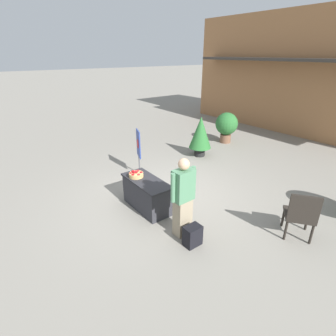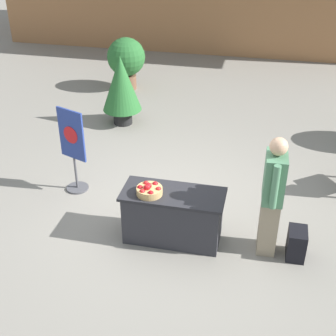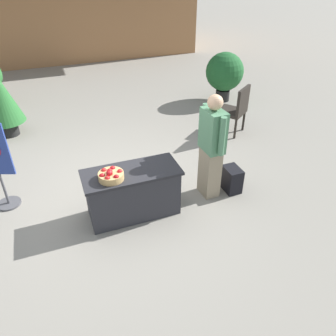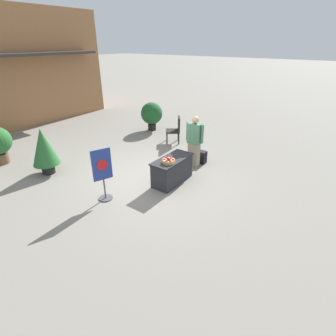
{
  "view_description": "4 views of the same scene",
  "coord_description": "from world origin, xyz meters",
  "px_view_note": "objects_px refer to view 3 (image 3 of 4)",
  "views": [
    {
      "loc": [
        4.88,
        -3.6,
        3.48
      ],
      "look_at": [
        0.44,
        -0.25,
        1.02
      ],
      "focal_mm": 28.0,
      "sensor_mm": 36.0,
      "label": 1
    },
    {
      "loc": [
        1.27,
        -5.77,
        4.2
      ],
      "look_at": [
        0.07,
        -0.44,
        0.97
      ],
      "focal_mm": 50.0,
      "sensor_mm": 36.0,
      "label": 2
    },
    {
      "loc": [
        -0.68,
        -4.47,
        3.29
      ],
      "look_at": [
        0.74,
        -0.75,
        0.71
      ],
      "focal_mm": 35.0,
      "sensor_mm": 36.0,
      "label": 3
    },
    {
      "loc": [
        -5.37,
        -4.6,
        3.77
      ],
      "look_at": [
        -0.08,
        -0.75,
        0.57
      ],
      "focal_mm": 28.0,
      "sensor_mm": 36.0,
      "label": 4
    }
  ],
  "objects_px": {
    "apple_basket": "(111,175)",
    "patio_chair": "(236,108)",
    "backpack": "(232,179)",
    "display_table": "(133,192)",
    "person_visitor": "(212,147)",
    "potted_plant_near_right": "(0,98)",
    "potted_plant_far_left": "(225,73)"
  },
  "relations": [
    {
      "from": "person_visitor",
      "to": "patio_chair",
      "type": "bearing_deg",
      "value": -132.41
    },
    {
      "from": "potted_plant_near_right",
      "to": "potted_plant_far_left",
      "type": "height_order",
      "value": "potted_plant_near_right"
    },
    {
      "from": "person_visitor",
      "to": "display_table",
      "type": "bearing_deg",
      "value": -0.0
    },
    {
      "from": "display_table",
      "to": "patio_chair",
      "type": "distance_m",
      "value": 3.33
    },
    {
      "from": "apple_basket",
      "to": "potted_plant_near_right",
      "type": "relative_size",
      "value": 0.24
    },
    {
      "from": "person_visitor",
      "to": "backpack",
      "type": "xyz_separation_m",
      "value": [
        0.39,
        -0.06,
        -0.65
      ]
    },
    {
      "from": "display_table",
      "to": "potted_plant_near_right",
      "type": "height_order",
      "value": "potted_plant_near_right"
    },
    {
      "from": "person_visitor",
      "to": "patio_chair",
      "type": "distance_m",
      "value": 2.34
    },
    {
      "from": "apple_basket",
      "to": "person_visitor",
      "type": "height_order",
      "value": "person_visitor"
    },
    {
      "from": "display_table",
      "to": "patio_chair",
      "type": "relative_size",
      "value": 1.32
    },
    {
      "from": "apple_basket",
      "to": "patio_chair",
      "type": "height_order",
      "value": "patio_chair"
    },
    {
      "from": "patio_chair",
      "to": "potted_plant_far_left",
      "type": "distance_m",
      "value": 1.95
    },
    {
      "from": "backpack",
      "to": "apple_basket",
      "type": "bearing_deg",
      "value": -177.94
    },
    {
      "from": "person_visitor",
      "to": "backpack",
      "type": "bearing_deg",
      "value": 168.67
    },
    {
      "from": "potted_plant_near_right",
      "to": "potted_plant_far_left",
      "type": "bearing_deg",
      "value": 1.65
    },
    {
      "from": "potted_plant_near_right",
      "to": "potted_plant_far_left",
      "type": "distance_m",
      "value": 5.33
    },
    {
      "from": "apple_basket",
      "to": "person_visitor",
      "type": "bearing_deg",
      "value": 4.9
    },
    {
      "from": "person_visitor",
      "to": "potted_plant_far_left",
      "type": "xyz_separation_m",
      "value": [
        2.23,
        3.58,
        -0.11
      ]
    },
    {
      "from": "potted_plant_near_right",
      "to": "apple_basket",
      "type": "bearing_deg",
      "value": -66.92
    },
    {
      "from": "apple_basket",
      "to": "person_visitor",
      "type": "relative_size",
      "value": 0.21
    },
    {
      "from": "apple_basket",
      "to": "patio_chair",
      "type": "xyz_separation_m",
      "value": [
        3.1,
        1.9,
        -0.23
      ]
    },
    {
      "from": "apple_basket",
      "to": "potted_plant_far_left",
      "type": "relative_size",
      "value": 0.27
    },
    {
      "from": "backpack",
      "to": "potted_plant_far_left",
      "type": "xyz_separation_m",
      "value": [
        1.84,
        3.64,
        0.54
      ]
    },
    {
      "from": "person_visitor",
      "to": "backpack",
      "type": "distance_m",
      "value": 0.76
    },
    {
      "from": "display_table",
      "to": "potted_plant_near_right",
      "type": "bearing_deg",
      "value": 117.72
    },
    {
      "from": "display_table",
      "to": "backpack",
      "type": "height_order",
      "value": "display_table"
    },
    {
      "from": "apple_basket",
      "to": "backpack",
      "type": "xyz_separation_m",
      "value": [
        1.97,
        0.07,
        -0.6
      ]
    },
    {
      "from": "patio_chair",
      "to": "backpack",
      "type": "bearing_deg",
      "value": 111.85
    },
    {
      "from": "person_visitor",
      "to": "potted_plant_far_left",
      "type": "height_order",
      "value": "person_visitor"
    },
    {
      "from": "person_visitor",
      "to": "potted_plant_near_right",
      "type": "distance_m",
      "value": 4.62
    },
    {
      "from": "display_table",
      "to": "potted_plant_far_left",
      "type": "height_order",
      "value": "potted_plant_far_left"
    },
    {
      "from": "apple_basket",
      "to": "patio_chair",
      "type": "bearing_deg",
      "value": 31.6
    }
  ]
}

